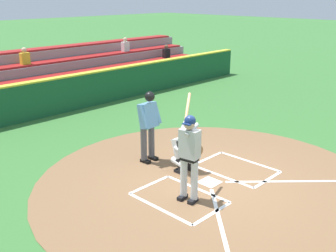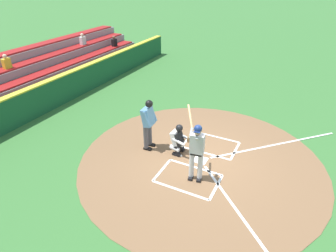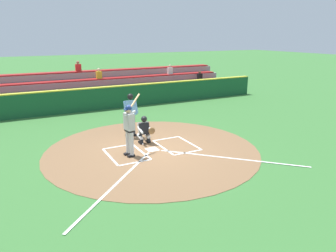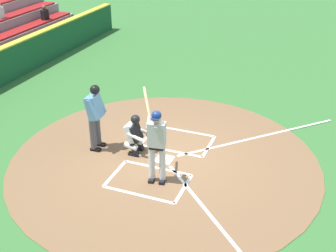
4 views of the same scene
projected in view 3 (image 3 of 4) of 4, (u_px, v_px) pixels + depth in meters
name	position (u px, v px, depth m)	size (l,w,h in m)	color
ground_plane	(152.00, 150.00, 11.98)	(120.00, 120.00, 0.00)	#387033
dirt_circle	(152.00, 150.00, 11.98)	(8.00, 8.00, 0.01)	brown
home_plate_and_chalk	(163.00, 157.00, 11.23)	(7.93, 4.91, 0.01)	white
batter	(129.00, 126.00, 11.10)	(0.87, 0.83, 2.13)	silver
catcher	(144.00, 129.00, 12.55)	(0.59, 0.61, 1.13)	black
plate_umpire	(130.00, 112.00, 13.25)	(0.59, 0.43, 1.86)	#4C4C51
baseball	(143.00, 144.00, 12.48)	(0.07, 0.07, 0.07)	white
backstop_wall	(97.00, 99.00, 18.19)	(22.00, 0.36, 1.31)	#19512D
bleacher_stand	(86.00, 91.00, 20.48)	(20.00, 3.40, 2.55)	gray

